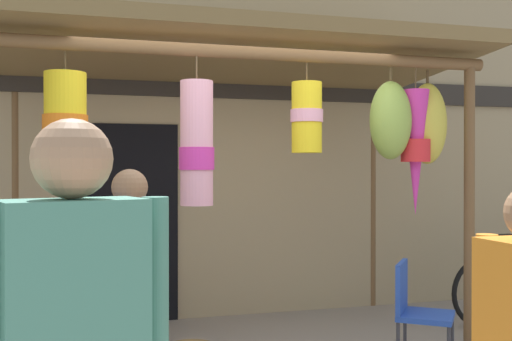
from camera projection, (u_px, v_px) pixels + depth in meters
name	position (u px, v px, depth m)	size (l,w,h in m)	color
shop_facade	(196.00, 132.00, 6.49)	(12.27, 0.29, 3.88)	#9E8966
market_stall_canopy	(242.00, 80.00, 5.40)	(4.28, 2.31, 2.70)	brown
display_table	(83.00, 268.00, 5.25)	(1.16, 0.82, 0.79)	brown
flower_heap_on_table	(91.00, 250.00, 5.26)	(0.57, 0.40, 0.13)	#D13399
folding_chair	(415.00, 307.00, 4.68)	(0.56, 0.56, 0.84)	#2347A8
passerby_at_right	(130.00, 279.00, 3.59)	(0.49, 0.42, 1.56)	#2D5193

